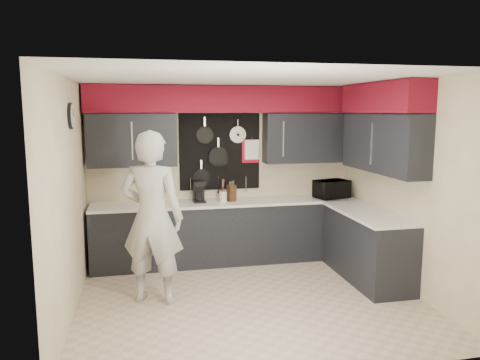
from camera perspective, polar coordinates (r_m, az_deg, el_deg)
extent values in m
plane|color=beige|center=(5.80, 1.11, -14.28)|extent=(4.00, 4.00, 0.00)
cube|color=beige|center=(7.12, -2.08, 0.88)|extent=(4.00, 0.01, 2.60)
cube|color=black|center=(6.80, -13.00, 4.76)|extent=(1.24, 0.32, 0.75)
cube|color=black|center=(7.25, 8.17, 5.11)|extent=(1.34, 0.32, 0.75)
cube|color=maroon|center=(6.88, -1.87, 9.80)|extent=(3.94, 0.36, 0.38)
cube|color=black|center=(7.06, -2.48, 3.47)|extent=(1.22, 0.03, 1.15)
cylinder|color=black|center=(6.97, -4.31, 5.49)|extent=(0.26, 0.04, 0.26)
cylinder|color=black|center=(7.02, -2.66, 2.83)|extent=(0.30, 0.04, 0.30)
cylinder|color=black|center=(7.02, -4.73, 0.26)|extent=(0.27, 0.04, 0.27)
cylinder|color=silver|center=(7.06, -0.27, 5.55)|extent=(0.25, 0.02, 0.25)
cube|color=#A90D20|center=(7.14, 1.28, 3.49)|extent=(0.26, 0.01, 0.34)
cube|color=white|center=(7.12, 1.47, 3.72)|extent=(0.22, 0.01, 0.30)
cylinder|color=silver|center=(7.04, -6.03, -0.65)|extent=(0.01, 0.01, 0.20)
cylinder|color=silver|center=(7.09, -2.62, -0.54)|extent=(0.01, 0.01, 0.20)
cylinder|color=silver|center=(7.18, 0.73, -0.43)|extent=(0.01, 0.01, 0.20)
cube|color=beige|center=(6.19, 19.43, -0.75)|extent=(0.01, 3.50, 2.60)
cube|color=black|center=(6.31, 17.04, 4.33)|extent=(0.32, 1.70, 0.75)
cube|color=maroon|center=(6.29, 17.11, 9.55)|extent=(0.36, 1.70, 0.38)
cube|color=beige|center=(5.34, -20.18, -2.21)|extent=(0.01, 3.50, 2.60)
cylinder|color=black|center=(5.65, -19.93, 7.35)|extent=(0.04, 0.30, 0.30)
cylinder|color=white|center=(5.65, -19.71, 7.36)|extent=(0.01, 0.26, 0.26)
cube|color=black|center=(7.00, -1.61, -6.43)|extent=(3.90, 0.60, 0.88)
cube|color=white|center=(6.88, -1.61, -2.76)|extent=(3.90, 0.63, 0.04)
cube|color=black|center=(6.53, 15.21, -7.84)|extent=(0.60, 1.60, 0.88)
cube|color=white|center=(6.41, 15.25, -3.90)|extent=(0.63, 1.60, 0.04)
cube|color=black|center=(6.87, -1.20, -10.13)|extent=(3.90, 0.06, 0.10)
imported|color=black|center=(7.24, 11.09, -1.10)|extent=(0.56, 0.46, 0.27)
cube|color=#341A10|center=(6.86, -1.04, -1.61)|extent=(0.14, 0.14, 0.24)
cylinder|color=silver|center=(6.84, -2.09, -2.01)|extent=(0.12, 0.12, 0.15)
cube|color=black|center=(6.82, -4.99, -2.61)|extent=(0.18, 0.21, 0.03)
cube|color=black|center=(6.86, -5.08, -1.29)|extent=(0.17, 0.06, 0.28)
cube|color=black|center=(6.77, -5.02, -0.38)|extent=(0.18, 0.21, 0.06)
cylinder|color=black|center=(6.78, -4.98, -1.97)|extent=(0.10, 0.10, 0.13)
imported|color=#AFB0AD|center=(5.52, -10.67, -4.53)|extent=(0.87, 0.72, 2.03)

